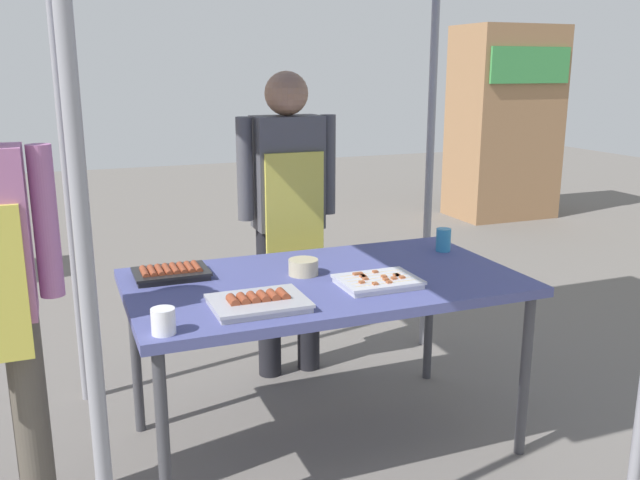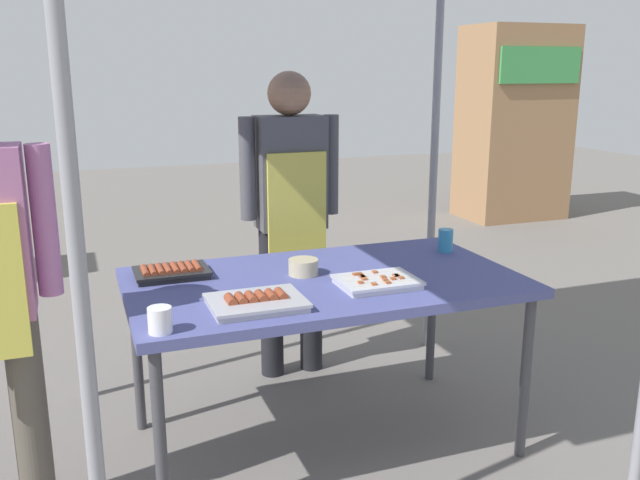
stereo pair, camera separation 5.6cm
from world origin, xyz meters
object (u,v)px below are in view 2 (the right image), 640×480
Objects in this scene: drink_cup_near_edge at (445,240)px; neighbor_stall_right at (514,123)px; tray_pork_links at (256,302)px; drink_cup_by_wok at (160,320)px; stall_table at (324,290)px; tray_grilled_sausages at (172,272)px; condiment_bowl at (303,267)px; tray_meat_skewers at (377,282)px; vendor_woman at (291,201)px.

neighbor_stall_right is at bearing 50.58° from drink_cup_near_edge.
drink_cup_by_wok is (-0.36, -0.13, 0.02)m from tray_pork_links.
stall_table is at bearing -133.95° from neighbor_stall_right.
tray_grilled_sausages is 3.48× the size of drink_cup_by_wok.
neighbor_stall_right is (3.62, 3.61, 0.23)m from condiment_bowl.
tray_grilled_sausages is 0.54m from tray_pork_links.
drink_cup_near_edge is at bearing 8.91° from condiment_bowl.
tray_grilled_sausages is 0.85m from tray_meat_skewers.
stall_table is 4.65× the size of tray_pork_links.
stall_table is at bearing 34.78° from tray_pork_links.
drink_cup_near_edge is at bearing -1.93° from tray_grilled_sausages.
neighbor_stall_right is (3.91, 3.93, 0.25)m from tray_pork_links.
stall_table is at bearing 82.86° from vendor_woman.
tray_pork_links is (-0.36, -0.25, 0.07)m from stall_table.
drink_cup_near_edge is (1.04, 0.44, 0.03)m from tray_pork_links.
tray_meat_skewers is at bearing 94.30° from vendor_woman.
stall_table is at bearing -21.76° from tray_grilled_sausages.
tray_grilled_sausages is at bearing 115.83° from tray_pork_links.
drink_cup_by_wok is (-1.40, -0.57, -0.01)m from drink_cup_near_edge.
neighbor_stall_right reaches higher than tray_pork_links.
tray_meat_skewers is at bearing -28.63° from tray_grilled_sausages.
drink_cup_near_edge reaches higher than tray_pork_links.
tray_grilled_sausages is 0.19× the size of vendor_woman.
condiment_bowl is at bearing 47.95° from tray_pork_links.
neighbor_stall_right is at bearing 44.94° from condiment_bowl.
stall_table is 0.64m from tray_grilled_sausages.
tray_pork_links is 0.17× the size of neighbor_stall_right.
neighbor_stall_right is (3.39, 3.86, 0.25)m from tray_meat_skewers.
tray_pork_links is at bearing -134.82° from neighbor_stall_right.
drink_cup_near_edge reaches higher than stall_table.
tray_pork_links is at bearing -64.17° from tray_grilled_sausages.
stall_table is at bearing -49.17° from condiment_bowl.
tray_meat_skewers is (0.75, -0.41, -0.00)m from tray_grilled_sausages.
vendor_woman is at bearing 76.59° from condiment_bowl.
stall_table is at bearing 132.64° from tray_meat_skewers.
neighbor_stall_right is at bearing -139.53° from vendor_woman.
tray_pork_links is 0.22× the size of vendor_woman.
drink_cup_by_wok reaches higher than tray_grilled_sausages.
vendor_woman is (-0.07, 0.91, 0.17)m from tray_meat_skewers.
condiment_bowl is at bearing 76.59° from vendor_woman.
tray_meat_skewers is 2.50× the size of condiment_bowl.
condiment_bowl is at bearing 34.75° from drink_cup_by_wok.
drink_cup_near_edge is at bearing 15.75° from stall_table.
condiment_bowl is 0.76m from drink_cup_near_edge.
condiment_bowl reaches higher than tray_meat_skewers.
vendor_woman reaches higher than tray_pork_links.
vendor_woman reaches higher than drink_cup_near_edge.
stall_table is 0.44m from tray_pork_links.
tray_pork_links reaches higher than stall_table.
drink_cup_near_edge reaches higher than tray_grilled_sausages.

